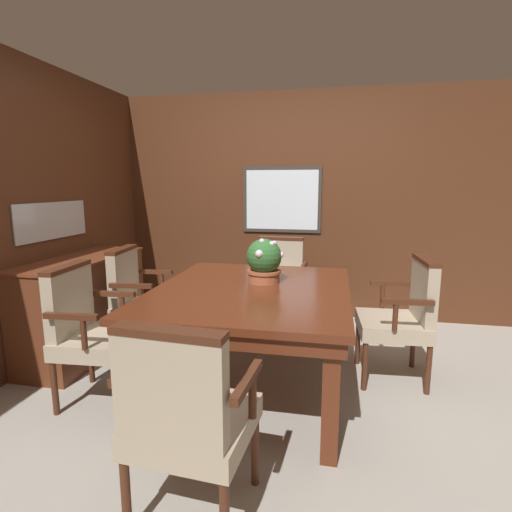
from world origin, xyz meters
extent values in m
plane|color=#A39E93|center=(0.00, 0.00, 0.00)|extent=(14.00, 14.00, 0.00)
cube|color=#4C2816|center=(0.00, 1.90, 1.23)|extent=(7.20, 0.06, 2.45)
cube|color=white|center=(-0.04, 1.86, 1.30)|extent=(0.79, 0.01, 0.65)
cube|color=#38332D|center=(-0.04, 1.86, 1.64)|extent=(0.86, 0.02, 0.04)
cube|color=#38332D|center=(-0.04, 1.86, 0.96)|extent=(0.86, 0.02, 0.03)
cube|color=#38332D|center=(-0.45, 1.86, 1.30)|extent=(0.04, 0.02, 0.65)
cube|color=#38332D|center=(0.38, 1.86, 1.30)|extent=(0.04, 0.02, 0.65)
cube|color=#4C2816|center=(-1.84, 0.00, 1.23)|extent=(0.06, 7.20, 2.45)
cube|color=#B2BCC1|center=(-1.80, 0.44, 1.16)|extent=(0.01, 0.86, 0.31)
cube|color=#562614|center=(-0.57, -0.58, 0.35)|extent=(0.09, 0.09, 0.71)
cube|color=#562614|center=(0.56, -0.58, 0.35)|extent=(0.09, 0.09, 0.71)
cube|color=#562614|center=(-0.57, 0.82, 0.35)|extent=(0.09, 0.09, 0.71)
cube|color=#562614|center=(0.56, 0.82, 0.35)|extent=(0.09, 0.09, 0.71)
cube|color=#562614|center=(-0.01, 0.12, 0.66)|extent=(1.28, 1.55, 0.09)
cube|color=#562614|center=(-0.01, 0.12, 0.73)|extent=(1.34, 1.61, 0.04)
cylinder|color=#472314|center=(0.77, 0.67, 0.18)|extent=(0.04, 0.04, 0.36)
cylinder|color=#472314|center=(0.79, 0.24, 0.18)|extent=(0.04, 0.04, 0.36)
cylinder|color=#472314|center=(1.20, 0.70, 0.18)|extent=(0.04, 0.04, 0.36)
cylinder|color=#472314|center=(1.23, 0.26, 0.18)|extent=(0.04, 0.04, 0.36)
cube|color=tan|center=(1.00, 0.47, 0.42)|extent=(0.52, 0.52, 0.11)
cube|color=tan|center=(1.21, 0.48, 0.69)|extent=(0.11, 0.46, 0.43)
cube|color=#472314|center=(1.21, 0.48, 0.92)|extent=(0.12, 0.46, 0.03)
cylinder|color=#472314|center=(0.95, 0.72, 0.58)|extent=(0.04, 0.04, 0.21)
cube|color=#472314|center=(1.02, 0.72, 0.68)|extent=(0.35, 0.06, 0.04)
cylinder|color=#472314|center=(0.98, 0.21, 0.58)|extent=(0.04, 0.04, 0.21)
cube|color=#472314|center=(1.05, 0.21, 0.68)|extent=(0.35, 0.06, 0.04)
cylinder|color=#472314|center=(0.21, -0.82, 0.18)|extent=(0.04, 0.04, 0.36)
cylinder|color=#472314|center=(-0.23, -0.79, 0.18)|extent=(0.04, 0.04, 0.36)
cylinder|color=#472314|center=(-0.26, -1.22, 0.18)|extent=(0.04, 0.04, 0.36)
cube|color=tan|center=(-0.03, -1.02, 0.42)|extent=(0.53, 0.53, 0.11)
cube|color=tan|center=(-0.04, -1.23, 0.69)|extent=(0.46, 0.11, 0.43)
cube|color=#472314|center=(-0.04, -1.23, 0.92)|extent=(0.46, 0.12, 0.03)
cylinder|color=#472314|center=(0.23, -1.00, 0.58)|extent=(0.04, 0.04, 0.21)
cube|color=#472314|center=(0.23, -1.08, 0.68)|extent=(0.06, 0.35, 0.04)
cylinder|color=#472314|center=(-0.28, -0.96, 0.58)|extent=(0.04, 0.04, 0.21)
cube|color=#472314|center=(-0.29, -1.04, 0.68)|extent=(0.06, 0.35, 0.04)
cylinder|color=#472314|center=(-0.76, 0.31, 0.18)|extent=(0.04, 0.04, 0.36)
cylinder|color=#472314|center=(-0.80, 0.74, 0.18)|extent=(0.04, 0.04, 0.36)
cylinder|color=#472314|center=(-1.19, 0.27, 0.18)|extent=(0.04, 0.04, 0.36)
cylinder|color=#472314|center=(-1.23, 0.70, 0.18)|extent=(0.04, 0.04, 0.36)
cube|color=tan|center=(-0.99, 0.51, 0.42)|extent=(0.54, 0.54, 0.11)
cube|color=tan|center=(-1.20, 0.49, 0.69)|extent=(0.12, 0.46, 0.43)
cube|color=#472314|center=(-1.20, 0.49, 0.92)|extent=(0.13, 0.46, 0.03)
cylinder|color=#472314|center=(-0.93, 0.26, 0.58)|extent=(0.04, 0.04, 0.21)
cube|color=#472314|center=(-1.01, 0.25, 0.68)|extent=(0.35, 0.07, 0.04)
cylinder|color=#472314|center=(-0.98, 0.76, 0.58)|extent=(0.04, 0.04, 0.21)
cube|color=#472314|center=(-1.06, 0.76, 0.68)|extent=(0.35, 0.07, 0.04)
cylinder|color=#472314|center=(-0.74, -0.45, 0.18)|extent=(0.04, 0.04, 0.36)
cylinder|color=#472314|center=(-0.77, -0.01, 0.18)|extent=(0.04, 0.04, 0.36)
cylinder|color=#472314|center=(-1.17, -0.48, 0.18)|extent=(0.04, 0.04, 0.36)
cylinder|color=#472314|center=(-1.20, -0.04, 0.18)|extent=(0.04, 0.04, 0.36)
cube|color=tan|center=(-0.97, -0.24, 0.42)|extent=(0.53, 0.53, 0.11)
cube|color=tan|center=(-1.18, -0.26, 0.69)|extent=(0.11, 0.46, 0.43)
cube|color=#472314|center=(-1.18, -0.26, 0.92)|extent=(0.12, 0.46, 0.03)
cylinder|color=#472314|center=(-0.92, -0.50, 0.58)|extent=(0.04, 0.04, 0.21)
cube|color=#472314|center=(-0.99, -0.50, 0.68)|extent=(0.35, 0.06, 0.04)
cylinder|color=#472314|center=(-0.95, 0.01, 0.58)|extent=(0.04, 0.04, 0.21)
cube|color=#472314|center=(-1.02, 0.01, 0.68)|extent=(0.35, 0.06, 0.04)
cylinder|color=#472314|center=(-0.22, 1.05, 0.18)|extent=(0.04, 0.04, 0.36)
cylinder|color=#472314|center=(0.21, 1.03, 0.18)|extent=(0.04, 0.04, 0.36)
cylinder|color=#472314|center=(-0.20, 1.49, 0.18)|extent=(0.04, 0.04, 0.36)
cylinder|color=#472314|center=(0.23, 1.47, 0.18)|extent=(0.04, 0.04, 0.36)
cube|color=tan|center=(0.01, 1.26, 0.42)|extent=(0.51, 0.52, 0.11)
cube|color=tan|center=(0.02, 1.47, 0.69)|extent=(0.46, 0.10, 0.43)
cube|color=#472314|center=(0.02, 1.47, 0.92)|extent=(0.46, 0.11, 0.03)
cylinder|color=#472314|center=(-0.25, 1.23, 0.58)|extent=(0.04, 0.04, 0.21)
cube|color=#472314|center=(-0.25, 1.31, 0.68)|extent=(0.05, 0.35, 0.04)
cylinder|color=#472314|center=(0.26, 1.21, 0.58)|extent=(0.04, 0.04, 0.21)
cube|color=#472314|center=(0.26, 1.29, 0.68)|extent=(0.05, 0.35, 0.04)
cylinder|color=#9E5638|center=(0.05, 0.30, 0.79)|extent=(0.23, 0.23, 0.09)
cylinder|color=#9E5638|center=(0.05, 0.30, 0.83)|extent=(0.25, 0.25, 0.02)
sphere|color=#2D602D|center=(0.05, 0.30, 0.94)|extent=(0.26, 0.26, 0.26)
sphere|color=silver|center=(0.11, 0.26, 1.04)|extent=(0.04, 0.04, 0.04)
sphere|color=silver|center=(0.03, 0.18, 0.98)|extent=(0.06, 0.06, 0.06)
sphere|color=silver|center=(0.17, 0.31, 0.96)|extent=(0.05, 0.05, 0.05)
sphere|color=silver|center=(0.04, 0.26, 1.06)|extent=(0.04, 0.04, 0.04)
sphere|color=silver|center=(0.12, 0.30, 1.04)|extent=(0.04, 0.04, 0.04)
sphere|color=silver|center=(-0.06, 0.35, 0.99)|extent=(0.04, 0.04, 0.04)
cube|color=brown|center=(-1.57, 0.44, 0.41)|extent=(0.47, 1.28, 0.83)
cube|color=brown|center=(-1.57, 0.44, 0.84)|extent=(0.49, 1.30, 0.02)
sphere|color=#4C422D|center=(-1.32, 0.44, 0.64)|extent=(0.03, 0.03, 0.03)
sphere|color=#4C422D|center=(-1.32, 0.16, 0.33)|extent=(0.03, 0.03, 0.03)
sphere|color=#4C422D|center=(-1.32, 0.73, 0.33)|extent=(0.03, 0.03, 0.03)
camera|label=1|loc=(0.55, -2.54, 1.46)|focal=28.00mm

